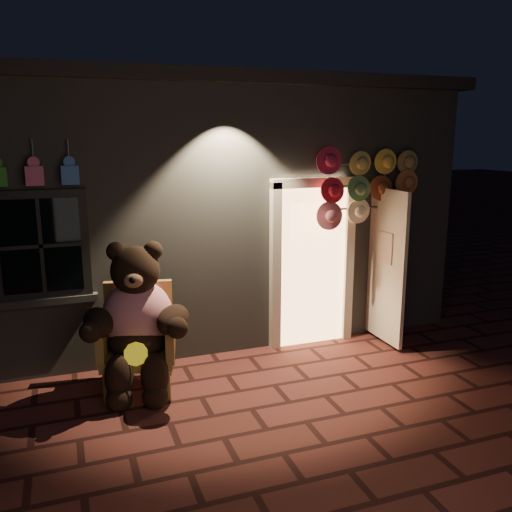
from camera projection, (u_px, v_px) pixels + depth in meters
name	position (u px, v px, depth m)	size (l,w,h in m)	color
ground	(252.00, 409.00, 5.49)	(60.00, 60.00, 0.00)	#592622
shop_building	(170.00, 197.00, 8.77)	(7.30, 5.95, 3.51)	slate
wicker_armchair	(138.00, 337.00, 5.90)	(0.90, 0.85, 1.13)	olive
teddy_bear	(137.00, 321.00, 5.71)	(1.18, 1.03, 1.66)	red
hat_rack	(367.00, 184.00, 6.87)	(1.45, 0.22, 2.56)	#59595E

